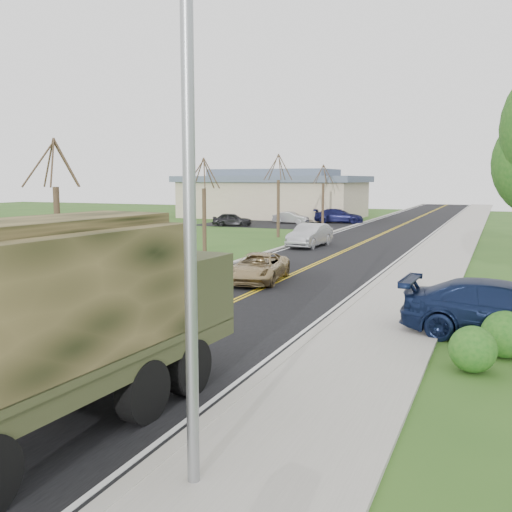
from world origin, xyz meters
The scene contains 17 objects.
road centered at (0.00, 40.00, 0.01)m, with size 8.00×120.00×0.01m, color black.
curb_right centered at (4.15, 40.00, 0.06)m, with size 0.30×120.00×0.12m, color #9E998E.
sidewalk_right centered at (5.90, 40.00, 0.05)m, with size 3.20×120.00×0.10m, color #9E998E.
curb_left centered at (-4.15, 40.00, 0.05)m, with size 0.30×120.00×0.10m, color #9E998E.
street_light centered at (4.90, -0.50, 4.43)m, with size 1.65×0.22×8.00m.
bare_tree_a centered at (-7.00, 10.00, 2.63)m, with size 1.93×2.26×6.08m.
bare_tree_b centered at (-7.00, 22.00, 2.48)m, with size 1.83×2.14×5.73m.
bare_tree_c centered at (-7.00, 34.00, 2.78)m, with size 2.04×2.39×6.42m.
bare_tree_d centered at (-7.00, 46.00, 2.55)m, with size 1.88×2.20×5.91m.
commercial_building centered at (-15.98, 55.97, 2.69)m, with size 25.50×21.50×5.65m.
military_truck centered at (1.83, 0.31, 2.19)m, with size 3.14×7.83×3.83m.
suv_champagne centered at (-0.80, 15.49, 0.62)m, with size 2.07×4.48×1.24m, color tan.
sedan_silver centered at (-2.74, 28.86, 0.77)m, with size 1.63×4.68×1.54m, color #B0B1B5.
pickup_navy centered at (9.18, 9.79, 0.82)m, with size 2.30×5.66×1.64m, color #101B3B.
lot_car_dark centered at (-14.87, 42.06, 0.65)m, with size 1.52×3.79×1.29m, color black.
lot_car_silver centered at (-10.75, 47.27, 0.60)m, with size 1.27×3.63×1.20m, color #A3A4A8.
lot_car_navy centered at (-6.48, 50.00, 0.74)m, with size 2.06×5.07×1.47m, color #10123C.
Camera 1 is at (8.95, -7.35, 4.49)m, focal length 40.00 mm.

